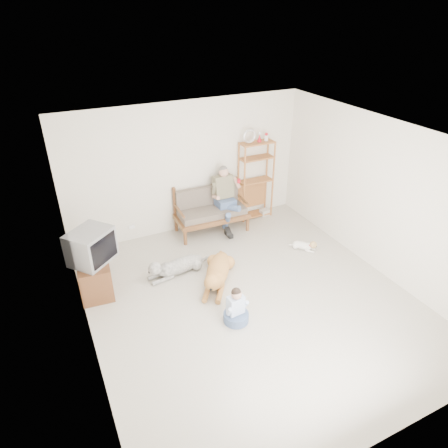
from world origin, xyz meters
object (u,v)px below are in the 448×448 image
tv_stand (95,275)px  golden_retriever (217,273)px  loveseat (210,209)px  etagere (256,180)px

tv_stand → golden_retriever: size_ratio=0.70×
loveseat → tv_stand: 2.80m
loveseat → golden_retriever: loveseat is taller
golden_retriever → etagere: bearing=80.3°
loveseat → tv_stand: size_ratio=1.61×
etagere → golden_retriever: (-1.81, -1.87, -0.70)m
loveseat → etagere: etagere is taller
loveseat → tv_stand: loveseat is taller
etagere → golden_retriever: 2.70m
etagere → tv_stand: bearing=-162.8°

